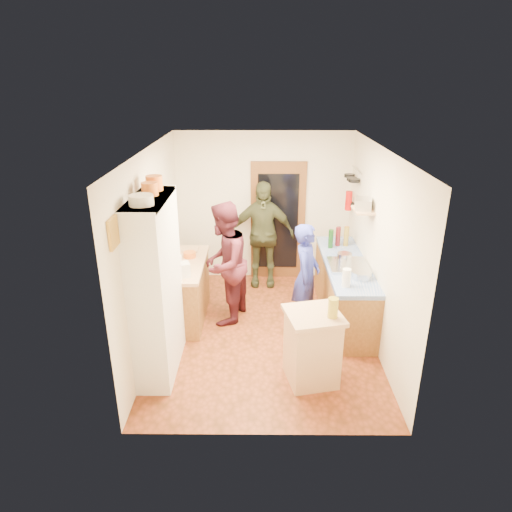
{
  "coord_description": "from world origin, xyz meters",
  "views": [
    {
      "loc": [
        -0.08,
        -5.68,
        3.48
      ],
      "look_at": [
        -0.12,
        0.15,
        1.13
      ],
      "focal_mm": 32.0,
      "sensor_mm": 36.0,
      "label": 1
    }
  ],
  "objects_px": {
    "island_base": "(312,349)",
    "person_hob": "(308,277)",
    "hutch_body": "(156,288)",
    "person_back": "(263,234)",
    "person_left": "(228,263)",
    "right_counter_base": "(344,291)"
  },
  "relations": [
    {
      "from": "hutch_body",
      "to": "island_base",
      "type": "distance_m",
      "value": 1.99
    },
    {
      "from": "person_hob",
      "to": "island_base",
      "type": "bearing_deg",
      "value": -166.74
    },
    {
      "from": "right_counter_base",
      "to": "island_base",
      "type": "height_order",
      "value": "island_base"
    },
    {
      "from": "island_base",
      "to": "person_left",
      "type": "xyz_separation_m",
      "value": [
        -1.09,
        1.49,
        0.48
      ]
    },
    {
      "from": "island_base",
      "to": "hutch_body",
      "type": "bearing_deg",
      "value": 171.69
    },
    {
      "from": "hutch_body",
      "to": "right_counter_base",
      "type": "relative_size",
      "value": 1.0
    },
    {
      "from": "person_hob",
      "to": "person_left",
      "type": "bearing_deg",
      "value": 96.02
    },
    {
      "from": "island_base",
      "to": "person_left",
      "type": "height_order",
      "value": "person_left"
    },
    {
      "from": "hutch_body",
      "to": "person_back",
      "type": "xyz_separation_m",
      "value": [
        1.29,
        2.45,
        -0.18
      ]
    },
    {
      "from": "island_base",
      "to": "person_left",
      "type": "distance_m",
      "value": 1.91
    },
    {
      "from": "hutch_body",
      "to": "island_base",
      "type": "height_order",
      "value": "hutch_body"
    },
    {
      "from": "right_counter_base",
      "to": "person_hob",
      "type": "distance_m",
      "value": 0.74
    },
    {
      "from": "hutch_body",
      "to": "right_counter_base",
      "type": "xyz_separation_m",
      "value": [
        2.5,
        1.3,
        -0.68
      ]
    },
    {
      "from": "person_hob",
      "to": "hutch_body",
      "type": "bearing_deg",
      "value": 134.01
    },
    {
      "from": "right_counter_base",
      "to": "island_base",
      "type": "distance_m",
      "value": 1.7
    },
    {
      "from": "right_counter_base",
      "to": "island_base",
      "type": "xyz_separation_m",
      "value": [
        -0.65,
        -1.57,
        0.01
      ]
    },
    {
      "from": "hutch_body",
      "to": "person_hob",
      "type": "distance_m",
      "value": 2.19
    },
    {
      "from": "island_base",
      "to": "person_hob",
      "type": "relative_size",
      "value": 0.55
    },
    {
      "from": "person_hob",
      "to": "person_back",
      "type": "distance_m",
      "value": 1.58
    },
    {
      "from": "person_back",
      "to": "person_left",
      "type": "bearing_deg",
      "value": -111.83
    },
    {
      "from": "hutch_body",
      "to": "island_base",
      "type": "relative_size",
      "value": 2.56
    },
    {
      "from": "person_left",
      "to": "person_back",
      "type": "bearing_deg",
      "value": 173.59
    }
  ]
}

